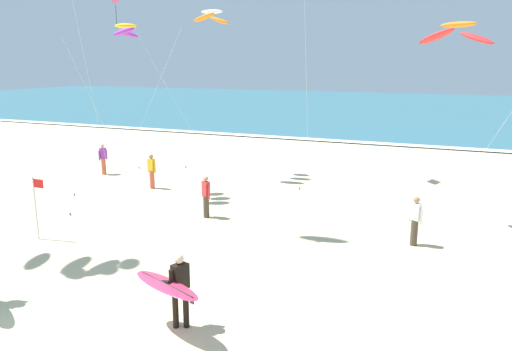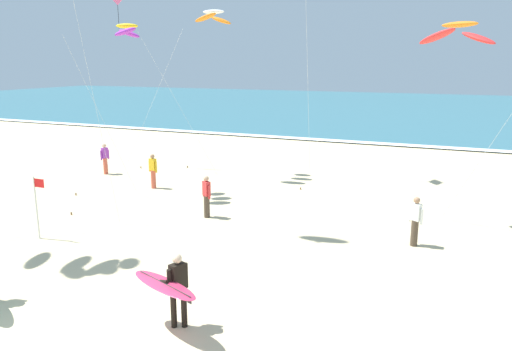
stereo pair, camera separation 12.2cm
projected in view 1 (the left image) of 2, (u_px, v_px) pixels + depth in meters
ocean_water at (408, 108)px, 61.88m from camera, size 160.00×60.00×0.08m
shoreline_foam at (361, 142)px, 35.24m from camera, size 160.00×1.13×0.01m
surfer_lead at (174, 286)px, 10.49m from camera, size 1.99×1.17×1.71m
kite_diamond_rose_far at (118, 5)px, 25.72m from camera, size 3.94×1.00×9.57m
kite_arc_ivory_low at (212, 17)px, 23.72m from camera, size 5.18×2.35×8.12m
kite_arc_amber_distant at (458, 33)px, 16.85m from camera, size 4.24×3.53×7.01m
kite_arc_golden_outer at (126, 31)px, 20.27m from camera, size 3.13×2.42×7.22m
bystander_red_top at (206, 196)px, 18.30m from camera, size 0.44×0.32×1.59m
bystander_purple_top at (103, 159)px, 25.38m from camera, size 0.27×0.48×1.59m
bystander_yellow_top at (152, 171)px, 22.54m from camera, size 0.49×0.24×1.59m
bystander_white_top at (415, 221)px, 15.50m from camera, size 0.45×0.31×1.59m
lifeguard_flag at (36, 202)px, 15.91m from camera, size 0.45×0.05×2.10m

